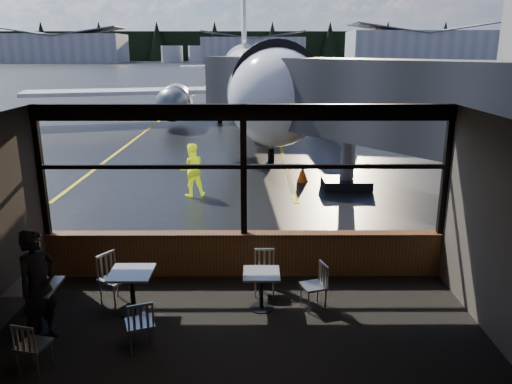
{
  "coord_description": "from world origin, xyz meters",
  "views": [
    {
      "loc": [
        0.2,
        -9.45,
        4.48
      ],
      "look_at": [
        0.25,
        1.0,
        1.5
      ],
      "focal_mm": 35.0,
      "sensor_mm": 36.0,
      "label": 1
    }
  ],
  "objects_px": {
    "cafe_table_left": "(37,308)",
    "chair_left_s": "(34,345)",
    "chair_near_n": "(264,273)",
    "airliner": "(254,38)",
    "ground_crew": "(192,170)",
    "chair_mid_s": "(140,324)",
    "passenger": "(39,287)",
    "chair_near_e": "(314,286)",
    "cafe_table_near": "(261,291)",
    "jet_bridge": "(367,118)",
    "cone_nose": "(303,174)",
    "cafe_table_mid": "(133,293)",
    "chair_mid_w": "(115,280)"
  },
  "relations": [
    {
      "from": "airliner",
      "to": "ground_crew",
      "type": "xyz_separation_m",
      "value": [
        -1.98,
        -16.12,
        -4.31
      ]
    },
    {
      "from": "passenger",
      "to": "cone_nose",
      "type": "relative_size",
      "value": 3.33
    },
    {
      "from": "passenger",
      "to": "ground_crew",
      "type": "bearing_deg",
      "value": 17.63
    },
    {
      "from": "chair_near_n",
      "to": "chair_left_s",
      "type": "xyz_separation_m",
      "value": [
        -3.35,
        -2.35,
        -0.01
      ]
    },
    {
      "from": "cafe_table_near",
      "to": "chair_near_n",
      "type": "distance_m",
      "value": 0.57
    },
    {
      "from": "jet_bridge",
      "to": "chair_left_s",
      "type": "bearing_deg",
      "value": -127.03
    },
    {
      "from": "chair_left_s",
      "to": "cafe_table_left",
      "type": "bearing_deg",
      "value": 124.3
    },
    {
      "from": "chair_left_s",
      "to": "ground_crew",
      "type": "height_order",
      "value": "ground_crew"
    },
    {
      "from": "cafe_table_near",
      "to": "chair_mid_w",
      "type": "bearing_deg",
      "value": 175.75
    },
    {
      "from": "chair_near_e",
      "to": "passenger",
      "type": "xyz_separation_m",
      "value": [
        -4.41,
        -1.01,
        0.51
      ]
    },
    {
      "from": "cafe_table_near",
      "to": "cone_nose",
      "type": "relative_size",
      "value": 1.26
    },
    {
      "from": "jet_bridge",
      "to": "cafe_table_mid",
      "type": "relative_size",
      "value": 14.46
    },
    {
      "from": "jet_bridge",
      "to": "cafe_table_left",
      "type": "xyz_separation_m",
      "value": [
        -6.96,
        -7.61,
        -2.12
      ]
    },
    {
      "from": "cafe_table_left",
      "to": "chair_mid_s",
      "type": "distance_m",
      "value": 1.88
    },
    {
      "from": "chair_mid_w",
      "to": "chair_left_s",
      "type": "height_order",
      "value": "chair_mid_w"
    },
    {
      "from": "chair_near_e",
      "to": "chair_left_s",
      "type": "xyz_separation_m",
      "value": [
        -4.21,
        -1.81,
        -0.01
      ]
    },
    {
      "from": "chair_mid_w",
      "to": "passenger",
      "type": "xyz_separation_m",
      "value": [
        -0.83,
        -1.19,
        0.46
      ]
    },
    {
      "from": "cafe_table_near",
      "to": "chair_mid_w",
      "type": "height_order",
      "value": "chair_mid_w"
    },
    {
      "from": "chair_near_n",
      "to": "cone_nose",
      "type": "relative_size",
      "value": 1.53
    },
    {
      "from": "chair_near_n",
      "to": "chair_mid_s",
      "type": "distance_m",
      "value": 2.66
    },
    {
      "from": "airliner",
      "to": "cafe_table_near",
      "type": "bearing_deg",
      "value": -93.26
    },
    {
      "from": "chair_mid_w",
      "to": "cone_nose",
      "type": "bearing_deg",
      "value": -171.02
    },
    {
      "from": "jet_bridge",
      "to": "cafe_table_near",
      "type": "xyz_separation_m",
      "value": [
        -3.27,
        -6.9,
        -2.18
      ]
    },
    {
      "from": "airliner",
      "to": "cone_nose",
      "type": "height_order",
      "value": "airliner"
    },
    {
      "from": "chair_near_n",
      "to": "ground_crew",
      "type": "height_order",
      "value": "ground_crew"
    },
    {
      "from": "airliner",
      "to": "chair_left_s",
      "type": "height_order",
      "value": "airliner"
    },
    {
      "from": "airliner",
      "to": "passenger",
      "type": "xyz_separation_m",
      "value": [
        -3.37,
        -24.35,
        -4.21
      ]
    },
    {
      "from": "ground_crew",
      "to": "chair_left_s",
      "type": "bearing_deg",
      "value": 66.64
    },
    {
      "from": "chair_near_e",
      "to": "chair_left_s",
      "type": "height_order",
      "value": "chair_near_e"
    },
    {
      "from": "chair_near_n",
      "to": "chair_mid_s",
      "type": "relative_size",
      "value": 0.99
    },
    {
      "from": "cafe_table_left",
      "to": "chair_left_s",
      "type": "height_order",
      "value": "chair_left_s"
    },
    {
      "from": "chair_near_n",
      "to": "cone_nose",
      "type": "bearing_deg",
      "value": -99.33
    },
    {
      "from": "cafe_table_near",
      "to": "ground_crew",
      "type": "xyz_separation_m",
      "value": [
        -2.1,
        7.25,
        0.49
      ]
    },
    {
      "from": "chair_near_n",
      "to": "passenger",
      "type": "relative_size",
      "value": 0.46
    },
    {
      "from": "cafe_table_near",
      "to": "chair_mid_s",
      "type": "height_order",
      "value": "chair_mid_s"
    },
    {
      "from": "chair_left_s",
      "to": "chair_near_n",
      "type": "bearing_deg",
      "value": 48.95
    },
    {
      "from": "cafe_table_left",
      "to": "cafe_table_mid",
      "type": "bearing_deg",
      "value": 20.92
    },
    {
      "from": "chair_mid_w",
      "to": "jet_bridge",
      "type": "bearing_deg",
      "value": 173.25
    },
    {
      "from": "cafe_table_near",
      "to": "passenger",
      "type": "height_order",
      "value": "passenger"
    },
    {
      "from": "chair_near_n",
      "to": "chair_mid_w",
      "type": "height_order",
      "value": "chair_mid_w"
    },
    {
      "from": "cafe_table_near",
      "to": "cafe_table_mid",
      "type": "distance_m",
      "value": 2.26
    },
    {
      "from": "airliner",
      "to": "chair_near_e",
      "type": "relative_size",
      "value": 39.4
    },
    {
      "from": "cafe_table_left",
      "to": "cone_nose",
      "type": "relative_size",
      "value": 1.45
    },
    {
      "from": "chair_near_e",
      "to": "ground_crew",
      "type": "xyz_separation_m",
      "value": [
        -3.03,
        7.22,
        0.41
      ]
    },
    {
      "from": "cafe_table_mid",
      "to": "chair_left_s",
      "type": "relative_size",
      "value": 0.95
    },
    {
      "from": "jet_bridge",
      "to": "cone_nose",
      "type": "relative_size",
      "value": 20.58
    },
    {
      "from": "chair_near_e",
      "to": "chair_mid_s",
      "type": "distance_m",
      "value": 3.09
    },
    {
      "from": "airliner",
      "to": "chair_near_n",
      "type": "bearing_deg",
      "value": -93.09
    },
    {
      "from": "chair_near_e",
      "to": "ground_crew",
      "type": "bearing_deg",
      "value": 5.24
    },
    {
      "from": "chair_mid_w",
      "to": "cafe_table_mid",
      "type": "bearing_deg",
      "value": 83.04
    }
  ]
}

